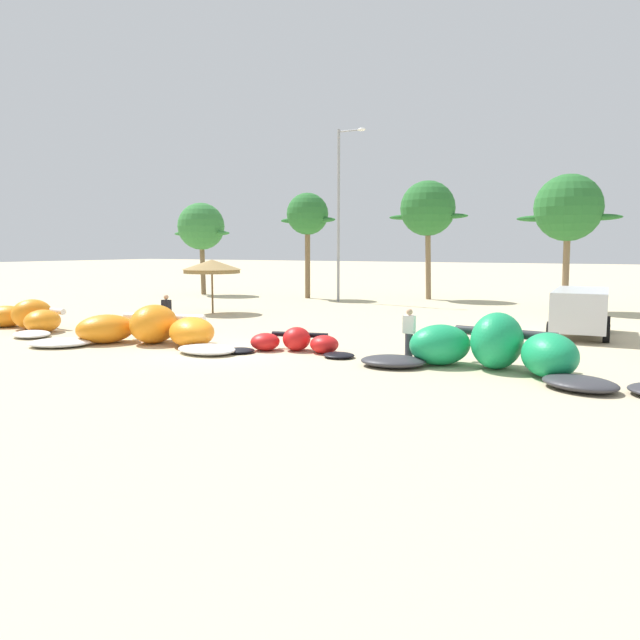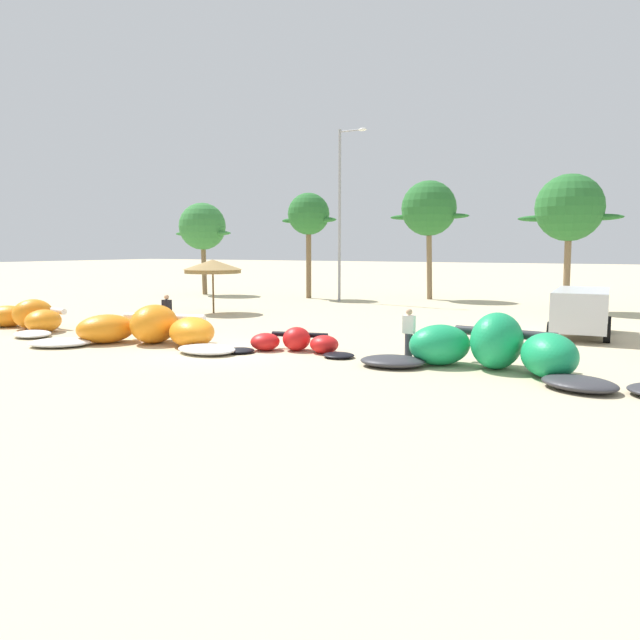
# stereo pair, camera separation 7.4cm
# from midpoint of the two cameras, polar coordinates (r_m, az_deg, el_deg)

# --- Properties ---
(ground_plane) EXTENTS (260.00, 260.00, 0.00)m
(ground_plane) POSITION_cam_midpoint_polar(r_m,az_deg,el_deg) (21.16, -9.06, -2.82)
(ground_plane) COLOR beige
(kite_far_left) EXTENTS (6.93, 3.64, 1.28)m
(kite_far_left) POSITION_cam_midpoint_polar(r_m,az_deg,el_deg) (29.09, -25.69, 0.16)
(kite_far_left) COLOR white
(kite_far_left) RESTS_ON ground
(kite_left) EXTENTS (7.96, 4.78, 1.42)m
(kite_left) POSITION_cam_midpoint_polar(r_m,az_deg,el_deg) (22.92, -15.59, -0.88)
(kite_left) COLOR white
(kite_left) RESTS_ON ground
(kite_left_of_center) EXTENTS (4.57, 2.69, 0.81)m
(kite_left_of_center) POSITION_cam_midpoint_polar(r_m,az_deg,el_deg) (20.63, -2.30, -2.11)
(kite_left_of_center) COLOR black
(kite_left_of_center) RESTS_ON ground
(kite_center) EXTENTS (7.44, 3.81, 1.64)m
(kite_center) POSITION_cam_midpoint_polar(r_m,az_deg,el_deg) (18.05, 15.81, -2.63)
(kite_center) COLOR #333338
(kite_center) RESTS_ON ground
(beach_umbrella_near_van) EXTENTS (3.14, 3.14, 2.87)m
(beach_umbrella_near_van) POSITION_cam_midpoint_polar(r_m,az_deg,el_deg) (33.18, -9.89, 4.94)
(beach_umbrella_near_van) COLOR brown
(beach_umbrella_near_van) RESTS_ON ground
(parked_van) EXTENTS (2.42, 4.97, 1.84)m
(parked_van) POSITION_cam_midpoint_polar(r_m,az_deg,el_deg) (26.48, 23.21, 1.00)
(parked_van) COLOR silver
(parked_van) RESTS_ON ground
(person_near_kites) EXTENTS (0.36, 0.24, 1.62)m
(person_near_kites) POSITION_cam_midpoint_polar(r_m,az_deg,el_deg) (25.39, -13.96, 0.51)
(person_near_kites) COLOR #383842
(person_near_kites) RESTS_ON ground
(person_by_umbrellas) EXTENTS (0.36, 0.24, 1.62)m
(person_by_umbrellas) POSITION_cam_midpoint_polar(r_m,az_deg,el_deg) (19.13, 8.37, -1.33)
(person_by_umbrellas) COLOR #383842
(person_by_umbrellas) RESTS_ON ground
(palm_leftmost) EXTENTS (5.23, 3.48, 6.83)m
(palm_leftmost) POSITION_cam_midpoint_polar(r_m,az_deg,el_deg) (47.02, -10.83, 8.49)
(palm_leftmost) COLOR brown
(palm_leftmost) RESTS_ON ground
(palm_left) EXTENTS (4.30, 2.86, 7.24)m
(palm_left) POSITION_cam_midpoint_polar(r_m,az_deg,el_deg) (42.64, -1.02, 9.71)
(palm_left) COLOR brown
(palm_left) RESTS_ON ground
(palm_left_of_gap) EXTENTS (5.55, 3.70, 7.98)m
(palm_left_of_gap) POSITION_cam_midpoint_polar(r_m,az_deg,el_deg) (42.50, 10.14, 10.12)
(palm_left_of_gap) COLOR #7F6647
(palm_left_of_gap) RESTS_ON ground
(palm_center_left) EXTENTS (5.48, 3.65, 7.49)m
(palm_center_left) POSITION_cam_midpoint_polar(r_m,az_deg,el_deg) (36.60, 22.24, 9.57)
(palm_center_left) COLOR #7F6647
(palm_center_left) RESTS_ON ground
(lamppost_west) EXTENTS (1.96, 0.24, 10.95)m
(lamppost_west) POSITION_cam_midpoint_polar(r_m,az_deg,el_deg) (39.97, 2.06, 10.40)
(lamppost_west) COLOR gray
(lamppost_west) RESTS_ON ground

